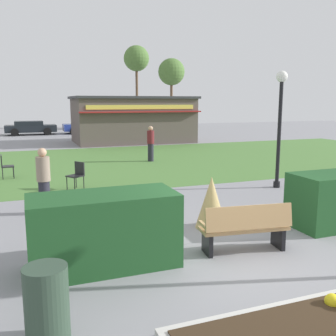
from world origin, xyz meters
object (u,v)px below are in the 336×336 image
at_px(person_strolling, 151,143).
at_px(tree_center_bg, 136,59).
at_px(person_standing, 44,181).
at_px(trash_bin, 47,305).
at_px(food_kiosk, 133,119).
at_px(tree_right_bg, 171,72).
at_px(parked_car_center_slot, 87,126).
at_px(lamppost_mid, 280,115).
at_px(park_bench, 245,228).
at_px(cafe_chair_west, 5,164).
at_px(cafe_chair_east, 77,173).
at_px(parked_car_west_slot, 30,127).

bearing_deg(person_strolling, tree_center_bg, -144.52).
bearing_deg(person_standing, trash_bin, -177.38).
height_order(food_kiosk, tree_right_bg, tree_right_bg).
bearing_deg(person_strolling, parked_car_center_slot, -128.89).
height_order(lamppost_mid, person_strolling, lamppost_mid).
bearing_deg(tree_center_bg, tree_right_bg, -50.27).
relative_size(parked_car_center_slot, tree_right_bg, 0.57).
relative_size(park_bench, person_strolling, 1.04).
relative_size(park_bench, cafe_chair_west, 1.97).
bearing_deg(person_standing, tree_center_bg, -14.81).
bearing_deg(park_bench, cafe_chair_west, 116.24).
relative_size(cafe_chair_east, tree_center_bg, 0.10).
relative_size(lamppost_mid, cafe_chair_east, 4.27).
xyz_separation_m(cafe_chair_west, parked_car_west_slot, (1.23, 19.87, 0.12)).
xyz_separation_m(parked_car_center_slot, tree_center_bg, (6.73, 6.82, 6.80)).
xyz_separation_m(trash_bin, person_strolling, (5.48, 12.90, 0.39)).
height_order(trash_bin, person_strolling, person_strolling).
distance_m(cafe_chair_west, cafe_chair_east, 3.55).
xyz_separation_m(cafe_chair_west, person_strolling, (6.37, 2.08, 0.33)).
height_order(trash_bin, parked_car_west_slot, parked_car_west_slot).
xyz_separation_m(food_kiosk, cafe_chair_east, (-5.68, -13.82, -1.08)).
xyz_separation_m(trash_bin, food_kiosk, (7.07, 21.91, 1.13)).
height_order(park_bench, food_kiosk, food_kiosk).
relative_size(cafe_chair_west, person_strolling, 0.53).
distance_m(cafe_chair_west, tree_right_bg, 28.55).
height_order(park_bench, trash_bin, park_bench).
bearing_deg(parked_car_west_slot, park_bench, -83.47).
xyz_separation_m(park_bench, cafe_chair_east, (-2.28, 6.53, 0.05)).
distance_m(cafe_chair_west, person_standing, 5.39).
relative_size(person_strolling, tree_center_bg, 0.19).
xyz_separation_m(lamppost_mid, trash_bin, (-7.67, -6.01, -1.94)).
bearing_deg(tree_right_bg, cafe_chair_east, -117.13).
bearing_deg(person_standing, parked_car_west_slot, 5.01).
bearing_deg(cafe_chair_west, person_standing, -77.74).
xyz_separation_m(food_kiosk, tree_center_bg, (4.82, 15.60, 5.84)).
bearing_deg(trash_bin, parked_car_west_slot, 89.36).
distance_m(lamppost_mid, parked_car_center_slot, 24.87).
bearing_deg(parked_car_west_slot, person_standing, -90.20).
bearing_deg(cafe_chair_west, tree_center_bg, 64.41).
bearing_deg(parked_car_west_slot, tree_center_bg, 30.57).
relative_size(trash_bin, tree_center_bg, 0.11).
relative_size(lamppost_mid, tree_right_bg, 0.52).
bearing_deg(trash_bin, lamppost_mid, 38.12).
distance_m(person_strolling, tree_right_bg, 23.67).
bearing_deg(lamppost_mid, tree_right_bg, 75.89).
height_order(park_bench, parked_car_west_slot, parked_car_west_slot).
relative_size(person_standing, tree_center_bg, 0.19).
xyz_separation_m(park_bench, trash_bin, (-3.67, -1.57, -0.01)).
bearing_deg(cafe_chair_east, parked_car_west_slot, 92.68).
relative_size(lamppost_mid, trash_bin, 4.01).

